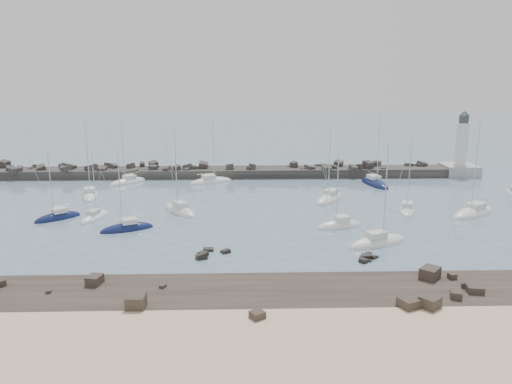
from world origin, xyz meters
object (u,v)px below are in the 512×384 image
(sailboat_9, at_px, (340,226))
(sailboat_2, at_px, (58,218))
(sailboat_8, at_px, (374,184))
(sailboat_6, at_px, (330,199))
(sailboat_10, at_px, (407,211))
(sailboat_1, at_px, (90,196))
(sailboat_4, at_px, (211,182))
(sailboat_7, at_px, (378,243))
(lighthouse, at_px, (460,161))
(sailboat_13, at_px, (128,182))
(sailboat_11, at_px, (474,213))
(sailboat_3, at_px, (95,218))
(sailboat_5, at_px, (180,211))
(sailboat_14, at_px, (127,229))

(sailboat_9, bearing_deg, sailboat_2, 172.85)
(sailboat_8, bearing_deg, sailboat_6, -132.77)
(sailboat_10, bearing_deg, sailboat_2, -177.23)
(sailboat_1, height_order, sailboat_4, sailboat_1)
(sailboat_1, relative_size, sailboat_7, 1.00)
(lighthouse, height_order, sailboat_9, lighthouse)
(lighthouse, xyz_separation_m, sailboat_10, (-20.74, -28.62, -2.95))
(sailboat_9, xyz_separation_m, sailboat_13, (-37.30, 30.61, -0.01))
(sailboat_2, xyz_separation_m, sailboat_11, (64.94, 0.73, -0.00))
(sailboat_2, relative_size, sailboat_4, 0.82)
(sailboat_9, height_order, sailboat_10, sailboat_10)
(sailboat_8, bearing_deg, sailboat_13, 176.62)
(sailboat_1, height_order, sailboat_3, sailboat_1)
(sailboat_5, xyz_separation_m, sailboat_8, (36.55, 19.05, -0.00))
(sailboat_4, xyz_separation_m, sailboat_5, (-3.69, -21.96, 0.02))
(sailboat_11, bearing_deg, sailboat_2, -179.36)
(sailboat_7, height_order, sailboat_8, sailboat_8)
(sailboat_2, distance_m, sailboat_3, 5.58)
(sailboat_4, distance_m, sailboat_10, 39.98)
(sailboat_13, bearing_deg, sailboat_4, -0.08)
(sailboat_1, xyz_separation_m, sailboat_3, (4.77, -14.01, -0.01))
(sailboat_3, distance_m, sailboat_5, 13.06)
(sailboat_1, relative_size, sailboat_6, 0.98)
(sailboat_4, bearing_deg, sailboat_14, -108.03)
(sailboat_8, bearing_deg, sailboat_1, -171.32)
(sailboat_1, xyz_separation_m, sailboat_9, (41.63, -19.44, 0.00))
(sailboat_5, distance_m, sailboat_8, 41.21)
(sailboat_6, bearing_deg, sailboat_14, -153.12)
(sailboat_5, xyz_separation_m, sailboat_14, (-6.41, -9.08, -0.01))
(sailboat_3, height_order, sailboat_5, sailboat_5)
(sailboat_4, height_order, sailboat_13, sailboat_4)
(sailboat_8, distance_m, sailboat_14, 51.35)
(lighthouse, xyz_separation_m, sailboat_6, (-31.92, -20.87, -2.94))
(sailboat_3, height_order, sailboat_10, sailboat_10)
(sailboat_1, relative_size, sailboat_14, 1.17)
(sailboat_3, relative_size, sailboat_4, 0.79)
(sailboat_4, xyz_separation_m, sailboat_9, (20.51, -30.59, 0.02))
(sailboat_2, relative_size, sailboat_9, 0.99)
(sailboat_7, distance_m, sailboat_14, 34.95)
(sailboat_2, xyz_separation_m, sailboat_10, (54.90, 2.66, -0.01))
(sailboat_5, relative_size, sailboat_8, 0.90)
(sailboat_9, xyz_separation_m, sailboat_10, (12.47, 7.98, -0.01))
(lighthouse, relative_size, sailboat_10, 1.15)
(lighthouse, xyz_separation_m, sailboat_3, (-70.06, -31.17, -2.96))
(sailboat_8, distance_m, sailboat_10, 19.70)
(sailboat_5, bearing_deg, sailboat_4, 80.47)
(sailboat_4, bearing_deg, sailboat_2, -130.94)
(sailboat_3, distance_m, sailboat_13, 25.19)
(sailboat_10, xyz_separation_m, sailboat_11, (10.04, -1.93, 0.00))
(sailboat_2, bearing_deg, sailboat_5, 10.28)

